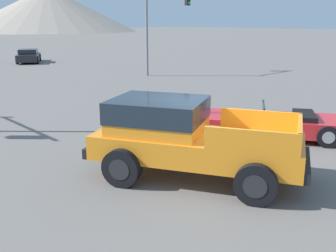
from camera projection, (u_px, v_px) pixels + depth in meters
The scene contains 5 objects.
ground_plane at pixel (214, 174), 9.73m from camera, with size 320.00×320.00×0.00m, color slate.
orange_pickup_truck at pixel (182, 134), 9.35m from camera, with size 4.10×5.37×1.88m.
red_convertible_car at pixel (279, 124), 12.70m from camera, with size 3.97×4.66×1.08m.
parked_car_dark at pixel (29, 56), 35.29m from camera, with size 3.64×4.56×1.18m.
traffic_light_crosswalk at pixel (165, 13), 26.98m from camera, with size 4.48×0.38×5.91m.
Camera 1 is at (-7.06, -5.83, 3.69)m, focal length 42.00 mm.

